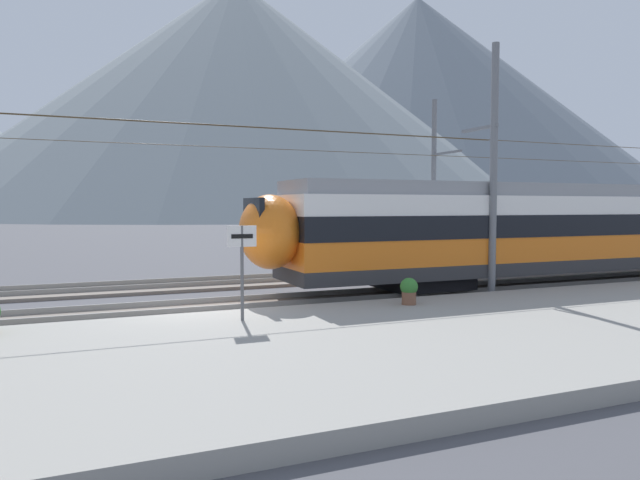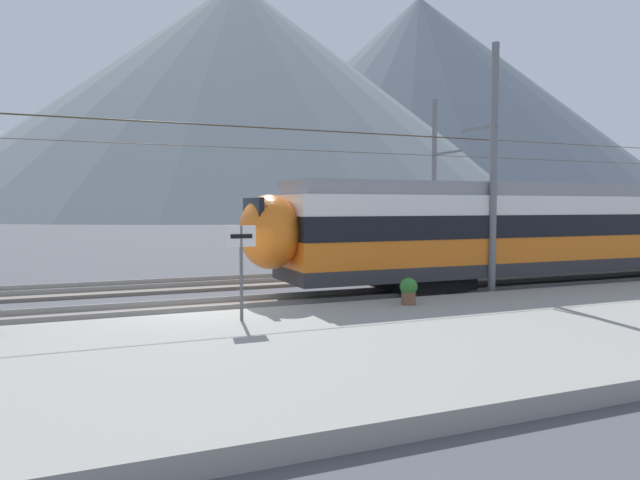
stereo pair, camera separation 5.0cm
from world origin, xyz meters
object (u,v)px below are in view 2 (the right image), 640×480
(potted_plant_by_shelter, at_px, (409,289))
(catenary_mast_far_side, at_px, (436,182))
(train_far_track, at_px, (619,222))
(platform_sign, at_px, (241,251))
(catenary_mast_mid, at_px, (492,169))
(train_near_platform, at_px, (585,228))

(potted_plant_by_shelter, bearing_deg, catenary_mast_far_side, 52.96)
(train_far_track, distance_m, platform_sign, 24.20)
(catenary_mast_mid, distance_m, potted_plant_by_shelter, 5.55)
(platform_sign, bearing_deg, potted_plant_by_shelter, 4.62)
(catenary_mast_mid, bearing_deg, catenary_mast_far_side, 67.07)
(catenary_mast_mid, xyz_separation_m, catenary_mast_far_side, (3.63, 8.59, -0.01))
(train_far_track, relative_size, catenary_mast_far_side, 0.66)
(catenary_mast_far_side, height_order, platform_sign, catenary_mast_far_side)
(catenary_mast_far_side, bearing_deg, potted_plant_by_shelter, -127.04)
(train_near_platform, xyz_separation_m, train_far_track, (8.14, 5.30, -0.00))
(catenary_mast_mid, height_order, platform_sign, catenary_mast_mid)
(catenary_mast_far_side, bearing_deg, platform_sign, -139.82)
(train_near_platform, height_order, catenary_mast_far_side, catenary_mast_far_side)
(catenary_mast_far_side, height_order, potted_plant_by_shelter, catenary_mast_far_side)
(catenary_mast_mid, bearing_deg, train_far_track, 25.98)
(platform_sign, bearing_deg, catenary_mast_mid, 12.43)
(train_far_track, relative_size, potted_plant_by_shelter, 35.81)
(catenary_mast_far_side, distance_m, platform_sign, 16.48)
(catenary_mast_far_side, distance_m, potted_plant_by_shelter, 13.18)
(platform_sign, distance_m, potted_plant_by_shelter, 4.99)
(train_near_platform, relative_size, catenary_mast_mid, 0.67)
(catenary_mast_mid, relative_size, potted_plant_by_shelter, 54.56)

